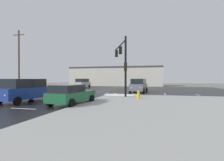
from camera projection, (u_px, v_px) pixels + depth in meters
ground_plane at (93, 93)px, 25.54m from camera, size 120.00×120.00×0.00m
road_asphalt at (93, 93)px, 25.54m from camera, size 44.00×44.00×0.02m
sidewalk_corner at (209, 110)px, 11.04m from camera, size 18.00×18.00×0.14m
snow_strip_curbside at (122, 95)px, 20.47m from camera, size 4.00×1.60×0.06m
lane_markings at (98, 94)px, 23.92m from camera, size 36.15×36.15×0.01m
traffic_signal_mast at (122, 58)px, 20.54m from camera, size 2.62×6.24×6.46m
fire_hydrant at (139, 95)px, 16.75m from camera, size 0.48×0.26×0.79m
strip_building_background at (116, 76)px, 51.04m from camera, size 26.00×8.00×5.42m
suv_grey at (139, 85)px, 26.27m from camera, size 2.47×4.95×2.03m
suv_blue at (25, 90)px, 15.37m from camera, size 2.62×5.00×2.03m
sedan_green at (71, 94)px, 13.69m from camera, size 2.41×4.67×1.58m
suv_silver at (82, 83)px, 39.90m from camera, size 2.39×4.92×2.03m
utility_pole_far at (19, 59)px, 31.57m from camera, size 2.20×0.28×10.74m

